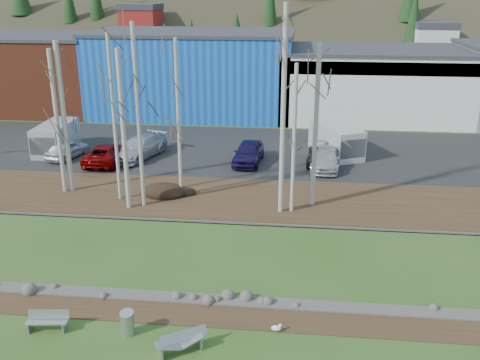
# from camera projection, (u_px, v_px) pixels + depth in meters

# --- Properties ---
(ground) EXTENTS (200.00, 200.00, 0.00)m
(ground) POSITION_uv_depth(u_px,v_px,m) (160.00, 344.00, 19.78)
(ground) COLOR #2F501A
(ground) RESTS_ON ground
(dirt_strip) EXTENTS (80.00, 1.80, 0.03)m
(dirt_strip) POSITION_uv_depth(u_px,v_px,m) (173.00, 312.00, 21.74)
(dirt_strip) COLOR #382616
(dirt_strip) RESTS_ON ground
(near_bank_rocks) EXTENTS (80.00, 0.80, 0.50)m
(near_bank_rocks) POSITION_uv_depth(u_px,v_px,m) (178.00, 299.00, 22.68)
(near_bank_rocks) COLOR #47423D
(near_bank_rocks) RESTS_ON ground
(river) EXTENTS (80.00, 8.00, 0.90)m
(river) POSITION_uv_depth(u_px,v_px,m) (196.00, 254.00, 26.51)
(river) COLOR #121E2F
(river) RESTS_ON ground
(far_bank_rocks) EXTENTS (80.00, 0.80, 0.46)m
(far_bank_rocks) POSITION_uv_depth(u_px,v_px,m) (209.00, 220.00, 30.34)
(far_bank_rocks) COLOR #47423D
(far_bank_rocks) RESTS_ON ground
(far_bank) EXTENTS (80.00, 7.00, 0.15)m
(far_bank) POSITION_uv_depth(u_px,v_px,m) (217.00, 198.00, 33.31)
(far_bank) COLOR #382616
(far_bank) RESTS_ON ground
(parking_lot) EXTENTS (80.00, 14.00, 0.14)m
(parking_lot) POSITION_uv_depth(u_px,v_px,m) (237.00, 150.00, 43.13)
(parking_lot) COLOR black
(parking_lot) RESTS_ON ground
(building_brick) EXTENTS (16.32, 12.24, 7.80)m
(building_brick) POSITION_uv_depth(u_px,v_px,m) (30.00, 72.00, 57.35)
(building_brick) COLOR brown
(building_brick) RESTS_ON ground
(building_blue) EXTENTS (20.40, 12.24, 8.30)m
(building_blue) POSITION_uv_depth(u_px,v_px,m) (195.00, 72.00, 55.43)
(building_blue) COLOR #123FAA
(building_blue) RESTS_ON ground
(building_white) EXTENTS (18.36, 12.24, 6.80)m
(building_white) POSITION_uv_depth(u_px,v_px,m) (370.00, 82.00, 53.84)
(building_white) COLOR silver
(building_white) RESTS_ON ground
(bench_intact) EXTENTS (1.63, 0.66, 0.79)m
(bench_intact) POSITION_uv_depth(u_px,v_px,m) (48.00, 321.00, 20.51)
(bench_intact) COLOR #A3A5A8
(bench_intact) RESTS_ON ground
(bench_damaged) EXTENTS (1.79, 1.39, 0.78)m
(bench_damaged) POSITION_uv_depth(u_px,v_px,m) (181.00, 342.00, 19.29)
(bench_damaged) COLOR #A3A5A8
(bench_damaged) RESTS_ON ground
(litter_bin) EXTENTS (0.55, 0.55, 0.88)m
(litter_bin) POSITION_uv_depth(u_px,v_px,m) (128.00, 324.00, 20.25)
(litter_bin) COLOR #A3A5A8
(litter_bin) RESTS_ON ground
(seagull) EXTENTS (0.45, 0.23, 0.33)m
(seagull) POSITION_uv_depth(u_px,v_px,m) (277.00, 328.00, 20.43)
(seagull) COLOR gold
(seagull) RESTS_ON ground
(dirt_mound) EXTENTS (2.78, 1.96, 0.55)m
(dirt_mound) POSITION_uv_depth(u_px,v_px,m) (164.00, 191.00, 33.53)
(dirt_mound) COLOR black
(dirt_mound) RESTS_ON far_bank
(birch_0) EXTENTS (0.26, 0.26, 8.94)m
(birch_0) POSITION_uv_depth(u_px,v_px,m) (57.00, 123.00, 32.75)
(birch_0) COLOR beige
(birch_0) RESTS_ON far_bank
(birch_1) EXTENTS (0.21, 0.21, 9.97)m
(birch_1) POSITION_uv_depth(u_px,v_px,m) (114.00, 120.00, 31.35)
(birch_1) COLOR beige
(birch_1) RESTS_ON far_bank
(birch_2) EXTENTS (0.31, 0.31, 9.37)m
(birch_2) POSITION_uv_depth(u_px,v_px,m) (64.00, 119.00, 32.88)
(birch_2) COLOR beige
(birch_2) RESTS_ON far_bank
(birch_3) EXTENTS (0.24, 0.24, 10.60)m
(birch_3) POSITION_uv_depth(u_px,v_px,m) (138.00, 118.00, 30.26)
(birch_3) COLOR beige
(birch_3) RESTS_ON far_bank
(birch_4) EXTENTS (0.27, 0.27, 9.25)m
(birch_4) POSITION_uv_depth(u_px,v_px,m) (123.00, 132.00, 30.17)
(birch_4) COLOR beige
(birch_4) RESTS_ON far_bank
(birch_5) EXTENTS (0.22, 0.22, 9.62)m
(birch_5) POSITION_uv_depth(u_px,v_px,m) (178.00, 120.00, 32.09)
(birch_5) COLOR beige
(birch_5) RESTS_ON far_bank
(birch_6) EXTENTS (0.22, 0.22, 8.51)m
(birch_6) POSITION_uv_depth(u_px,v_px,m) (294.00, 140.00, 29.82)
(birch_6) COLOR beige
(birch_6) RESTS_ON far_bank
(birch_7) EXTENTS (0.27, 0.27, 11.60)m
(birch_7) POSITION_uv_depth(u_px,v_px,m) (283.00, 114.00, 29.19)
(birch_7) COLOR beige
(birch_7) RESTS_ON far_bank
(birch_8) EXTENTS (0.28, 0.28, 9.48)m
(birch_8) POSITION_uv_depth(u_px,v_px,m) (316.00, 127.00, 30.58)
(birch_8) COLOR beige
(birch_8) RESTS_ON far_bank
(car_0) EXTENTS (2.50, 4.25, 1.36)m
(car_0) POSITION_uv_depth(u_px,v_px,m) (67.00, 149.00, 40.76)
(car_0) COLOR silver
(car_0) RESTS_ON parking_lot
(car_1) EXTENTS (2.44, 5.18, 1.43)m
(car_1) POSITION_uv_depth(u_px,v_px,m) (107.00, 153.00, 39.58)
(car_1) COLOR #7A0505
(car_1) RESTS_ON parking_lot
(car_2) EXTENTS (3.81, 5.90, 1.59)m
(car_2) POSITION_uv_depth(u_px,v_px,m) (140.00, 147.00, 40.80)
(car_2) COLOR #ACB1B6
(car_2) RESTS_ON parking_lot
(car_3) EXTENTS (2.25, 4.84, 1.61)m
(car_3) POSITION_uv_depth(u_px,v_px,m) (248.00, 153.00, 39.47)
(car_3) COLOR #1B1243
(car_3) RESTS_ON parking_lot
(car_4) EXTENTS (2.44, 4.73, 1.28)m
(car_4) POSITION_uv_depth(u_px,v_px,m) (322.00, 155.00, 39.53)
(car_4) COLOR #242326
(car_4) RESTS_ON parking_lot
(car_5) EXTENTS (2.48, 5.05, 1.41)m
(car_5) POSITION_uv_depth(u_px,v_px,m) (326.00, 158.00, 38.45)
(car_5) COLOR #B8B8BA
(car_5) RESTS_ON parking_lot
(van_white) EXTENTS (4.19, 5.71, 2.31)m
(van_white) POSITION_uv_depth(u_px,v_px,m) (337.00, 141.00, 41.24)
(van_white) COLOR silver
(van_white) RESTS_ON parking_lot
(van_grey) EXTENTS (2.35, 5.18, 2.23)m
(van_grey) POSITION_uv_depth(u_px,v_px,m) (55.00, 138.00, 42.02)
(van_grey) COLOR #B7BABC
(van_grey) RESTS_ON parking_lot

